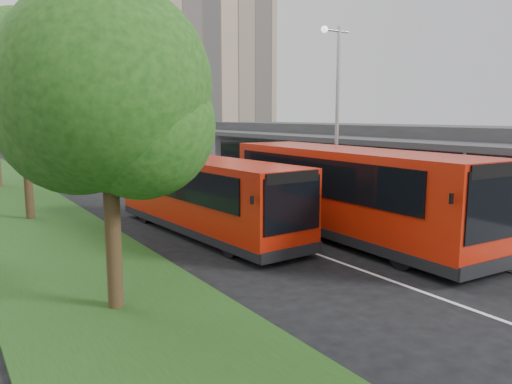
{
  "coord_description": "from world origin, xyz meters",
  "views": [
    {
      "loc": [
        -10.27,
        -14.07,
        4.49
      ],
      "look_at": [
        0.32,
        2.33,
        1.5
      ],
      "focal_mm": 35.0,
      "sensor_mm": 36.0,
      "label": 1
    }
  ],
  "objects_px": {
    "bus_main": "(349,193)",
    "bus_second": "(206,196)",
    "tree_mid": "(21,86)",
    "litter_bin": "(253,182)",
    "lamp_post_near": "(336,110)",
    "car_near": "(77,155)",
    "bollard": "(188,170)",
    "lamp_post_far": "(157,113)",
    "tree_near": "(106,102)",
    "car_far": "(33,152)"
  },
  "relations": [
    {
      "from": "tree_near",
      "to": "lamp_post_near",
      "type": "relative_size",
      "value": 0.93
    },
    {
      "from": "tree_mid",
      "to": "tree_near",
      "type": "bearing_deg",
      "value": -90.0
    },
    {
      "from": "litter_bin",
      "to": "car_far",
      "type": "height_order",
      "value": "litter_bin"
    },
    {
      "from": "bus_second",
      "to": "car_far",
      "type": "xyz_separation_m",
      "value": [
        0.49,
        42.01,
        -0.89
      ]
    },
    {
      "from": "tree_mid",
      "to": "car_far",
      "type": "relative_size",
      "value": 2.51
    },
    {
      "from": "lamp_post_far",
      "to": "bus_second",
      "type": "bearing_deg",
      "value": -106.84
    },
    {
      "from": "tree_near",
      "to": "lamp_post_far",
      "type": "bearing_deg",
      "value": 65.96
    },
    {
      "from": "tree_near",
      "to": "bus_main",
      "type": "relative_size",
      "value": 0.63
    },
    {
      "from": "lamp_post_far",
      "to": "bus_second",
      "type": "height_order",
      "value": "lamp_post_far"
    },
    {
      "from": "tree_mid",
      "to": "lamp_post_far",
      "type": "height_order",
      "value": "tree_mid"
    },
    {
      "from": "litter_bin",
      "to": "lamp_post_near",
      "type": "bearing_deg",
      "value": -97.27
    },
    {
      "from": "lamp_post_near",
      "to": "car_near",
      "type": "relative_size",
      "value": 2.07
    },
    {
      "from": "lamp_post_far",
      "to": "tree_near",
      "type": "bearing_deg",
      "value": -114.04
    },
    {
      "from": "bollard",
      "to": "car_near",
      "type": "xyz_separation_m",
      "value": [
        -3.31,
        18.54,
        -0.04
      ]
    },
    {
      "from": "litter_bin",
      "to": "car_near",
      "type": "height_order",
      "value": "car_near"
    },
    {
      "from": "tree_near",
      "to": "car_far",
      "type": "distance_m",
      "value": 48.16
    },
    {
      "from": "lamp_post_near",
      "to": "car_near",
      "type": "height_order",
      "value": "lamp_post_near"
    },
    {
      "from": "litter_bin",
      "to": "car_far",
      "type": "bearing_deg",
      "value": 100.46
    },
    {
      "from": "lamp_post_far",
      "to": "bus_main",
      "type": "relative_size",
      "value": 0.68
    },
    {
      "from": "tree_near",
      "to": "lamp_post_far",
      "type": "distance_m",
      "value": 27.32
    },
    {
      "from": "bollard",
      "to": "car_far",
      "type": "height_order",
      "value": "bollard"
    },
    {
      "from": "tree_near",
      "to": "lamp_post_far",
      "type": "relative_size",
      "value": 0.93
    },
    {
      "from": "lamp_post_far",
      "to": "car_far",
      "type": "height_order",
      "value": "lamp_post_far"
    },
    {
      "from": "litter_bin",
      "to": "car_near",
      "type": "bearing_deg",
      "value": 97.93
    },
    {
      "from": "tree_near",
      "to": "car_near",
      "type": "distance_m",
      "value": 40.68
    },
    {
      "from": "lamp_post_near",
      "to": "car_near",
      "type": "xyz_separation_m",
      "value": [
        -2.67,
        34.63,
        -4.06
      ]
    },
    {
      "from": "tree_near",
      "to": "lamp_post_near",
      "type": "height_order",
      "value": "lamp_post_near"
    },
    {
      "from": "tree_mid",
      "to": "litter_bin",
      "type": "distance_m",
      "value": 13.22
    },
    {
      "from": "tree_mid",
      "to": "litter_bin",
      "type": "height_order",
      "value": "tree_mid"
    },
    {
      "from": "bus_main",
      "to": "bus_second",
      "type": "height_order",
      "value": "bus_main"
    },
    {
      "from": "bus_second",
      "to": "car_far",
      "type": "relative_size",
      "value": 2.91
    },
    {
      "from": "bollard",
      "to": "bus_second",
      "type": "bearing_deg",
      "value": -112.85
    },
    {
      "from": "bus_second",
      "to": "litter_bin",
      "type": "xyz_separation_m",
      "value": [
        6.88,
        7.42,
        -0.81
      ]
    },
    {
      "from": "lamp_post_far",
      "to": "litter_bin",
      "type": "height_order",
      "value": "lamp_post_far"
    },
    {
      "from": "litter_bin",
      "to": "bollard",
      "type": "relative_size",
      "value": 0.93
    },
    {
      "from": "car_near",
      "to": "car_far",
      "type": "distance_m",
      "value": 8.49
    },
    {
      "from": "tree_mid",
      "to": "bollard",
      "type": "relative_size",
      "value": 8.03
    },
    {
      "from": "bus_second",
      "to": "bollard",
      "type": "bearing_deg",
      "value": 63.54
    },
    {
      "from": "bus_second",
      "to": "bollard",
      "type": "relative_size",
      "value": 9.33
    },
    {
      "from": "tree_mid",
      "to": "bus_main",
      "type": "xyz_separation_m",
      "value": [
        9.37,
        -9.87,
        -4.05
      ]
    },
    {
      "from": "car_far",
      "to": "tree_mid",
      "type": "bearing_deg",
      "value": -80.98
    },
    {
      "from": "tree_near",
      "to": "car_far",
      "type": "bearing_deg",
      "value": 83.09
    },
    {
      "from": "lamp_post_far",
      "to": "car_far",
      "type": "distance_m",
      "value": 23.67
    },
    {
      "from": "car_near",
      "to": "car_far",
      "type": "height_order",
      "value": "car_near"
    },
    {
      "from": "bus_second",
      "to": "tree_near",
      "type": "bearing_deg",
      "value": -136.82
    },
    {
      "from": "bus_main",
      "to": "litter_bin",
      "type": "distance_m",
      "value": 11.3
    },
    {
      "from": "lamp_post_far",
      "to": "car_near",
      "type": "xyz_separation_m",
      "value": [
        -2.67,
        14.63,
        -4.06
      ]
    },
    {
      "from": "tree_mid",
      "to": "car_near",
      "type": "xyz_separation_m",
      "value": [
        8.46,
        27.57,
        -5.08
      ]
    },
    {
      "from": "tree_near",
      "to": "tree_mid",
      "type": "distance_m",
      "value": 12.04
    },
    {
      "from": "bus_main",
      "to": "car_near",
      "type": "height_order",
      "value": "bus_main"
    }
  ]
}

